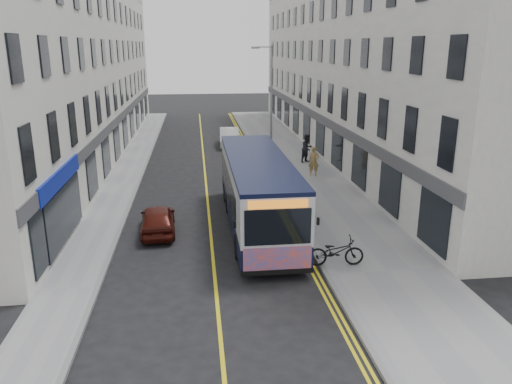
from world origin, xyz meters
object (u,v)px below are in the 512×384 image
object	(u,v)px
bicycle	(336,252)
car_maroon	(158,219)
city_bus	(257,190)
pedestrian_near	(314,161)
streetlamp	(270,105)
pedestrian_far	(307,148)
car_white	(229,137)

from	to	relation	value
bicycle	car_maroon	xyz separation A→B (m)	(-6.79, 4.56, -0.04)
city_bus	car_maroon	world-z (taller)	city_bus
car_maroon	pedestrian_near	bearing A→B (deg)	-139.36
streetlamp	bicycle	world-z (taller)	streetlamp
pedestrian_far	car_maroon	world-z (taller)	pedestrian_far
city_bus	pedestrian_far	xyz separation A→B (m)	(5.01, 12.18, -0.69)
car_white	car_maroon	distance (m)	19.96
pedestrian_near	car_white	world-z (taller)	pedestrian_near
pedestrian_near	car_white	distance (m)	11.77
car_maroon	streetlamp	bearing A→B (deg)	-125.76
pedestrian_far	pedestrian_near	bearing A→B (deg)	-133.33
bicycle	pedestrian_far	size ratio (longest dim) A/B	1.06
streetlamp	car_maroon	bearing A→B (deg)	-122.94
streetlamp	bicycle	xyz separation A→B (m)	(0.33, -14.53, -3.71)
streetlamp	city_bus	world-z (taller)	streetlamp
bicycle	car_white	bearing A→B (deg)	8.47
streetlamp	pedestrian_near	size ratio (longest dim) A/B	4.36
pedestrian_near	streetlamp	bearing A→B (deg)	163.19
city_bus	car_white	world-z (taller)	city_bus
pedestrian_near	car_maroon	bearing A→B (deg)	-125.10
streetlamp	pedestrian_far	bearing A→B (deg)	37.95
bicycle	pedestrian_near	distance (m)	13.34
bicycle	pedestrian_near	size ratio (longest dim) A/B	1.14
bicycle	car_maroon	bearing A→B (deg)	59.19
city_bus	streetlamp	bearing A→B (deg)	78.43
city_bus	car_maroon	size ratio (longest dim) A/B	3.05
pedestrian_near	car_white	xyz separation A→B (m)	(-4.54, 10.86, -0.31)
streetlamp	car_white	xyz separation A→B (m)	(-1.94, 9.47, -3.66)
city_bus	car_maroon	xyz separation A→B (m)	(-4.45, -0.12, -1.16)
pedestrian_far	car_maroon	xyz separation A→B (m)	(-9.46, -12.31, -0.47)
bicycle	pedestrian_far	bearing A→B (deg)	-5.91
streetlamp	pedestrian_near	xyz separation A→B (m)	(2.59, -1.39, -3.34)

